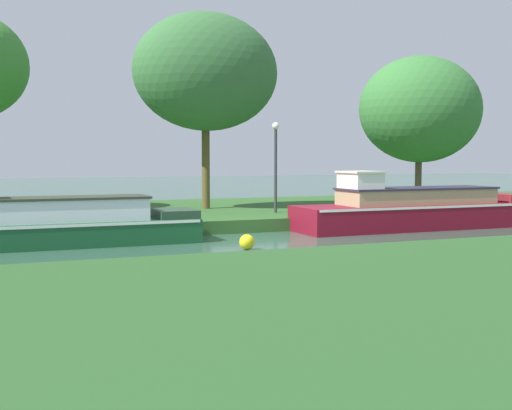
{
  "coord_description": "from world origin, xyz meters",
  "views": [
    {
      "loc": [
        -7.34,
        -16.1,
        2.25
      ],
      "look_at": [
        -0.21,
        1.2,
        0.9
      ],
      "focal_mm": 46.09,
      "sensor_mm": 36.0,
      "label": 1
    }
  ],
  "objects_px": {
    "forest_barge": "(49,222)",
    "mooring_post_near": "(58,211)",
    "maroon_narrowboat": "(415,209)",
    "channel_buoy": "(247,242)",
    "willow_tree_right": "(421,110)",
    "lamp_post": "(276,156)",
    "willow_tree_centre": "(206,72)"
  },
  "relations": [
    {
      "from": "willow_tree_centre",
      "to": "lamp_post",
      "type": "distance_m",
      "value": 4.23
    },
    {
      "from": "channel_buoy",
      "to": "willow_tree_right",
      "type": "bearing_deg",
      "value": 37.15
    },
    {
      "from": "maroon_narrowboat",
      "to": "channel_buoy",
      "type": "bearing_deg",
      "value": -159.82
    },
    {
      "from": "willow_tree_right",
      "to": "lamp_post",
      "type": "xyz_separation_m",
      "value": [
        -8.29,
        -3.33,
        -2.01
      ]
    },
    {
      "from": "forest_barge",
      "to": "lamp_post",
      "type": "xyz_separation_m",
      "value": [
        7.57,
        2.86,
        1.69
      ]
    },
    {
      "from": "willow_tree_centre",
      "to": "channel_buoy",
      "type": "distance_m",
      "value": 9.47
    },
    {
      "from": "forest_barge",
      "to": "channel_buoy",
      "type": "relative_size",
      "value": 18.81
    },
    {
      "from": "maroon_narrowboat",
      "to": "willow_tree_centre",
      "type": "height_order",
      "value": "willow_tree_centre"
    },
    {
      "from": "forest_barge",
      "to": "mooring_post_near",
      "type": "height_order",
      "value": "forest_barge"
    },
    {
      "from": "forest_barge",
      "to": "mooring_post_near",
      "type": "distance_m",
      "value": 1.64
    },
    {
      "from": "willow_tree_centre",
      "to": "willow_tree_right",
      "type": "relative_size",
      "value": 1.14
    },
    {
      "from": "willow_tree_centre",
      "to": "channel_buoy",
      "type": "bearing_deg",
      "value": -101.12
    },
    {
      "from": "mooring_post_near",
      "to": "maroon_narrowboat",
      "type": "bearing_deg",
      "value": -8.41
    },
    {
      "from": "forest_barge",
      "to": "willow_tree_right",
      "type": "bearing_deg",
      "value": 21.35
    },
    {
      "from": "forest_barge",
      "to": "channel_buoy",
      "type": "distance_m",
      "value": 5.08
    },
    {
      "from": "forest_barge",
      "to": "willow_tree_right",
      "type": "relative_size",
      "value": 1.16
    },
    {
      "from": "mooring_post_near",
      "to": "channel_buoy",
      "type": "xyz_separation_m",
      "value": [
        4.05,
        -4.06,
        -0.59
      ]
    },
    {
      "from": "maroon_narrowboat",
      "to": "mooring_post_near",
      "type": "relative_size",
      "value": 10.51
    },
    {
      "from": "willow_tree_centre",
      "to": "lamp_post",
      "type": "xyz_separation_m",
      "value": [
        1.61,
        -2.49,
        -3.01
      ]
    },
    {
      "from": "lamp_post",
      "to": "maroon_narrowboat",
      "type": "bearing_deg",
      "value": -38.79
    },
    {
      "from": "willow_tree_centre",
      "to": "maroon_narrowboat",
      "type": "bearing_deg",
      "value": -45.95
    },
    {
      "from": "forest_barge",
      "to": "willow_tree_right",
      "type": "distance_m",
      "value": 17.42
    },
    {
      "from": "willow_tree_right",
      "to": "lamp_post",
      "type": "distance_m",
      "value": 9.16
    },
    {
      "from": "willow_tree_centre",
      "to": "channel_buoy",
      "type": "height_order",
      "value": "willow_tree_centre"
    },
    {
      "from": "forest_barge",
      "to": "channel_buoy",
      "type": "bearing_deg",
      "value": -29.17
    },
    {
      "from": "maroon_narrowboat",
      "to": "willow_tree_right",
      "type": "relative_size",
      "value": 1.29
    },
    {
      "from": "maroon_narrowboat",
      "to": "channel_buoy",
      "type": "distance_m",
      "value": 7.16
    },
    {
      "from": "willow_tree_centre",
      "to": "willow_tree_right",
      "type": "height_order",
      "value": "willow_tree_centre"
    },
    {
      "from": "willow_tree_right",
      "to": "maroon_narrowboat",
      "type": "bearing_deg",
      "value": -127.32
    },
    {
      "from": "forest_barge",
      "to": "mooring_post_near",
      "type": "relative_size",
      "value": 9.43
    },
    {
      "from": "forest_barge",
      "to": "lamp_post",
      "type": "bearing_deg",
      "value": 20.73
    },
    {
      "from": "lamp_post",
      "to": "channel_buoy",
      "type": "bearing_deg",
      "value": -120.56
    }
  ]
}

